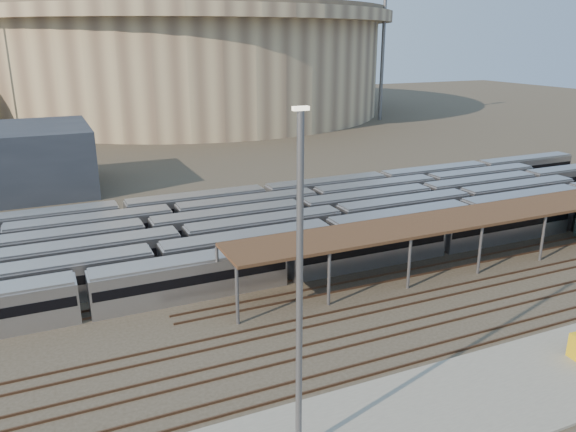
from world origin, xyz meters
The scene contains 9 objects.
ground centered at (0.00, 0.00, 0.00)m, with size 420.00×420.00×0.00m, color #383026.
apron centered at (-5.00, -15.00, 0.10)m, with size 50.00×9.00×0.20m, color gray.
subway_trains centered at (0.27, 18.50, 1.80)m, with size 127.98×23.90×3.60m.
inspection_shed centered at (22.00, 4.00, 4.98)m, with size 60.30×6.00×5.30m.
empty_tracks centered at (0.00, -5.00, 0.09)m, with size 170.00×9.62×0.18m.
stadium centered at (25.00, 140.00, 16.47)m, with size 124.00×124.00×32.50m.
floodlight_2 centered at (70.00, 100.00, 20.65)m, with size 4.00×1.00×38.40m.
floodlight_3 centered at (-10.00, 160.00, 20.65)m, with size 4.00×1.00×38.40m.
yard_light_pole centered at (-9.91, -14.69, 10.09)m, with size 0.80×0.36×19.62m.
Camera 1 is at (-21.36, -38.77, 22.92)m, focal length 35.00 mm.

